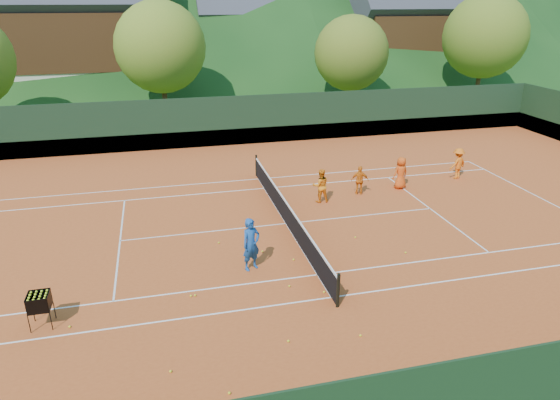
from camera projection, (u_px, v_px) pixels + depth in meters
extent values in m
plane|color=#2F4C17|center=(286.00, 224.00, 20.01)|extent=(400.00, 400.00, 0.00)
cube|color=#B2491C|center=(286.00, 224.00, 20.01)|extent=(40.00, 24.00, 0.02)
imported|color=#174C9A|center=(251.00, 244.00, 16.35)|extent=(0.78, 0.67, 1.81)
imported|color=orange|center=(321.00, 186.00, 21.88)|extent=(0.76, 0.61, 1.52)
imported|color=orange|center=(360.00, 180.00, 22.76)|extent=(0.85, 0.56, 1.35)
imported|color=#E34F14|center=(401.00, 173.00, 23.44)|extent=(0.83, 0.63, 1.54)
imported|color=orange|center=(458.00, 163.00, 24.75)|extent=(1.14, 0.88, 1.55)
sphere|color=yellow|center=(294.00, 260.00, 17.18)|extent=(0.07, 0.07, 0.07)
sphere|color=yellow|center=(355.00, 237.00, 18.78)|extent=(0.07, 0.07, 0.07)
sphere|color=yellow|center=(195.00, 295.00, 15.11)|extent=(0.07, 0.07, 0.07)
sphere|color=yellow|center=(171.00, 371.00, 12.04)|extent=(0.07, 0.07, 0.07)
sphere|color=yellow|center=(324.00, 292.00, 15.28)|extent=(0.07, 0.07, 0.07)
sphere|color=yellow|center=(360.00, 335.00, 13.32)|extent=(0.07, 0.07, 0.07)
sphere|color=yellow|center=(229.00, 393.00, 11.37)|extent=(0.07, 0.07, 0.07)
sphere|color=yellow|center=(219.00, 243.00, 18.36)|extent=(0.07, 0.07, 0.07)
sphere|color=yellow|center=(70.00, 327.00, 13.67)|extent=(0.07, 0.07, 0.07)
sphere|color=yellow|center=(406.00, 253.00, 17.65)|extent=(0.07, 0.07, 0.07)
sphere|color=yellow|center=(288.00, 341.00, 13.10)|extent=(0.07, 0.07, 0.07)
sphere|color=yellow|center=(345.00, 398.00, 11.23)|extent=(0.07, 0.07, 0.07)
sphere|color=yellow|center=(289.00, 286.00, 15.60)|extent=(0.07, 0.07, 0.07)
sphere|color=yellow|center=(262.00, 251.00, 17.74)|extent=(0.07, 0.07, 0.07)
sphere|color=yellow|center=(191.00, 296.00, 15.09)|extent=(0.07, 0.07, 0.07)
cube|color=silver|center=(539.00, 197.00, 22.65)|extent=(0.06, 10.97, 0.00)
cube|color=white|center=(332.00, 297.00, 15.07)|extent=(23.77, 0.06, 0.00)
cube|color=white|center=(259.00, 179.00, 24.94)|extent=(23.77, 0.06, 0.00)
cube|color=white|center=(318.00, 275.00, 16.30)|extent=(23.77, 0.06, 0.00)
cube|color=white|center=(264.00, 188.00, 23.70)|extent=(23.77, 0.06, 0.00)
cube|color=silver|center=(120.00, 241.00, 18.58)|extent=(0.06, 8.23, 0.00)
cube|color=white|center=(430.00, 208.00, 21.43)|extent=(0.06, 8.23, 0.00)
cube|color=silver|center=(286.00, 223.00, 20.00)|extent=(12.80, 0.06, 0.00)
cube|color=silver|center=(286.00, 223.00, 20.00)|extent=(0.06, 10.97, 0.00)
cube|color=black|center=(286.00, 213.00, 19.83)|extent=(0.03, 11.97, 0.90)
cube|color=white|center=(286.00, 202.00, 19.66)|extent=(0.05, 11.97, 0.06)
cylinder|color=black|center=(338.00, 291.00, 14.41)|extent=(0.10, 0.10, 1.10)
cylinder|color=black|center=(256.00, 165.00, 25.18)|extent=(0.10, 0.10, 1.10)
cube|color=black|center=(237.00, 121.00, 30.23)|extent=(40.00, 0.05, 3.00)
cube|color=#185726|center=(237.00, 137.00, 30.61)|extent=(40.40, 0.05, 1.00)
cylinder|color=black|center=(29.00, 324.00, 13.37)|extent=(0.02, 0.02, 0.55)
cylinder|color=black|center=(51.00, 321.00, 13.50)|extent=(0.02, 0.02, 0.55)
cylinder|color=black|center=(33.00, 313.00, 13.87)|extent=(0.02, 0.02, 0.55)
cylinder|color=black|center=(55.00, 310.00, 13.99)|extent=(0.02, 0.02, 0.55)
cube|color=black|center=(40.00, 309.00, 13.58)|extent=(0.55, 0.55, 0.02)
cube|color=black|center=(37.00, 307.00, 13.25)|extent=(0.55, 0.02, 0.45)
cube|color=black|center=(41.00, 296.00, 13.74)|extent=(0.55, 0.02, 0.45)
cube|color=black|center=(28.00, 303.00, 13.43)|extent=(0.02, 0.55, 0.45)
cube|color=black|center=(50.00, 300.00, 13.56)|extent=(0.02, 0.55, 0.45)
sphere|color=#CCE526|center=(28.00, 301.00, 13.19)|extent=(0.07, 0.07, 0.07)
sphere|color=#CCE526|center=(29.00, 298.00, 13.32)|extent=(0.07, 0.07, 0.07)
sphere|color=#CCE526|center=(30.00, 295.00, 13.44)|extent=(0.07, 0.07, 0.07)
sphere|color=#CCE526|center=(31.00, 292.00, 13.56)|extent=(0.07, 0.07, 0.07)
sphere|color=#CCE526|center=(33.00, 300.00, 13.22)|extent=(0.07, 0.07, 0.07)
sphere|color=#CCE526|center=(34.00, 297.00, 13.35)|extent=(0.07, 0.07, 0.07)
sphere|color=#CCE526|center=(35.00, 294.00, 13.47)|extent=(0.07, 0.07, 0.07)
sphere|color=#CCE526|center=(36.00, 292.00, 13.59)|extent=(0.07, 0.07, 0.07)
sphere|color=#CCE526|center=(39.00, 299.00, 13.25)|extent=(0.07, 0.07, 0.07)
sphere|color=#CCE526|center=(40.00, 297.00, 13.38)|extent=(0.07, 0.07, 0.07)
sphere|color=#CCE526|center=(41.00, 294.00, 13.50)|extent=(0.07, 0.07, 0.07)
sphere|color=#CCE526|center=(42.00, 291.00, 13.62)|extent=(0.07, 0.07, 0.07)
sphere|color=#CCE526|center=(44.00, 299.00, 13.28)|extent=(0.07, 0.07, 0.07)
sphere|color=#CCE526|center=(45.00, 296.00, 13.41)|extent=(0.07, 0.07, 0.07)
sphere|color=#CCE526|center=(46.00, 293.00, 13.53)|extent=(0.07, 0.07, 0.07)
sphere|color=#CCE526|center=(47.00, 290.00, 13.65)|extent=(0.07, 0.07, 0.07)
cube|color=beige|center=(92.00, 83.00, 44.23)|extent=(12.00, 9.00, 2.88)
cube|color=#381F0F|center=(86.00, 39.00, 42.84)|extent=(12.24, 9.18, 4.48)
cube|color=#3D3D44|center=(81.00, 4.00, 41.78)|extent=(13.80, 9.93, 9.93)
cube|color=beige|center=(260.00, 73.00, 51.45)|extent=(11.00, 8.00, 2.52)
cube|color=#3B1E10|center=(259.00, 40.00, 50.24)|extent=(11.22, 8.16, 3.92)
cube|color=#404048|center=(259.00, 13.00, 49.28)|extent=(12.65, 8.82, 8.82)
cube|color=beige|center=(402.00, 73.00, 50.94)|extent=(10.00, 8.00, 2.70)
cube|color=#38200F|center=(405.00, 37.00, 49.64)|extent=(10.20, 8.16, 4.20)
cube|color=#3C3C43|center=(407.00, 8.00, 48.63)|extent=(11.50, 8.82, 8.82)
cylinder|color=#412A1A|center=(165.00, 101.00, 36.57)|extent=(0.36, 0.36, 2.88)
sphere|color=#507A20|center=(160.00, 47.00, 35.15)|extent=(6.40, 6.40, 6.40)
cylinder|color=#412B1A|center=(349.00, 97.00, 38.85)|extent=(0.36, 0.36, 2.52)
sphere|color=#4B6C1C|center=(351.00, 53.00, 37.62)|extent=(5.60, 5.60, 5.60)
cylinder|color=#3D2918|center=(478.00, 85.00, 42.32)|extent=(0.36, 0.36, 3.06)
sphere|color=#486D1D|center=(485.00, 36.00, 40.82)|extent=(6.80, 6.80, 6.80)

